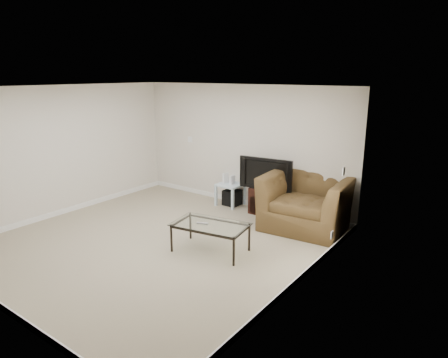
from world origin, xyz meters
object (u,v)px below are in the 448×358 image
Objects in this scene: television at (268,173)px; subwoofer at (232,197)px; tv_stand at (267,201)px; side_table at (231,194)px; recliner at (307,193)px; coffee_table at (210,238)px.

television reaches higher than subwoofer.
television is 3.15× the size of subwoofer.
tv_stand is 2.00× the size of subwoofer.
tv_stand is at bearing -1.24° from subwoofer.
tv_stand is at bearing 85.52° from television.
television is at bearing -1.69° from side_table.
recliner is 1.28× the size of coffee_table.
side_table is (-0.90, 0.00, -0.03)m from tv_stand.
tv_stand reaches higher than side_table.
side_table is at bearing 171.90° from television.
tv_stand is 0.87m from subwoofer.
television is 2.06× the size of side_table.
tv_stand is 0.55× the size of coffee_table.
subwoofer is 0.21× the size of recliner.
coffee_table is at bearing -91.97° from television.
television is 1.10m from subwoofer.
tv_stand is at bearing 0.00° from side_table.
recliner is at bearing -7.87° from subwoofer.
tv_stand is 0.58m from television.
coffee_table reaches higher than subwoofer.
subwoofer is (-0.87, 0.05, -0.68)m from television.
side_table reaches higher than subwoofer.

